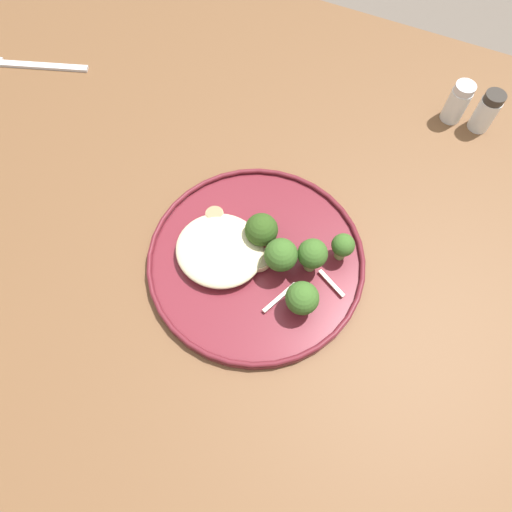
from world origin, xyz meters
The scene contains 19 objects.
ground centered at (0.00, 0.00, 0.00)m, with size 6.00×6.00×0.00m, color #665B51.
wooden_dining_table centered at (0.00, 0.00, 0.66)m, with size 1.40×1.00×0.74m.
dinner_plate centered at (-0.02, -0.04, 0.75)m, with size 0.29×0.29×0.02m.
noodle_bed centered at (-0.07, -0.05, 0.76)m, with size 0.12×0.11×0.03m.
seared_scallop_half_hidden centered at (-0.07, -0.07, 0.76)m, with size 0.02×0.02×0.01m.
seared_scallop_rear_pale centered at (-0.05, -0.06, 0.76)m, with size 0.03×0.03×0.01m.
seared_scallop_left_edge centered at (-0.02, -0.04, 0.76)m, with size 0.03×0.03×0.01m.
seared_scallop_front_small centered at (-0.10, -0.01, 0.76)m, with size 0.02×0.02×0.02m.
seared_scallop_tilted_round centered at (-0.04, -0.01, 0.76)m, with size 0.03×0.03×0.01m.
broccoli_floret_beside_noodles centered at (-0.02, -0.01, 0.78)m, with size 0.04×0.04×0.05m.
broccoli_floret_rear_charred centered at (0.05, -0.02, 0.79)m, with size 0.04×0.04×0.06m.
broccoli_floret_small_sprig centered at (0.01, -0.04, 0.79)m, with size 0.04×0.04×0.06m.
broccoli_floret_tall_stalk centered at (0.06, -0.08, 0.78)m, with size 0.04×0.04×0.05m.
broccoli_floret_left_leaning centered at (0.08, 0.01, 0.78)m, with size 0.03×0.03×0.05m.
onion_sliver_curled_piece centered at (0.03, -0.08, 0.75)m, with size 0.06×0.01×0.00m, color silver.
onion_sliver_pale_crescent centered at (0.08, -0.03, 0.75)m, with size 0.05×0.01×0.00m, color silver.
dinner_fork centered at (-0.52, 0.14, 0.74)m, with size 0.18×0.08×0.00m.
salt_shaker centered at (0.16, 0.32, 0.77)m, with size 0.03×0.03×0.07m.
pepper_shaker centered at (0.20, 0.32, 0.77)m, with size 0.03×0.03×0.07m.
Camera 1 is at (0.09, -0.28, 1.31)m, focal length 32.78 mm.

